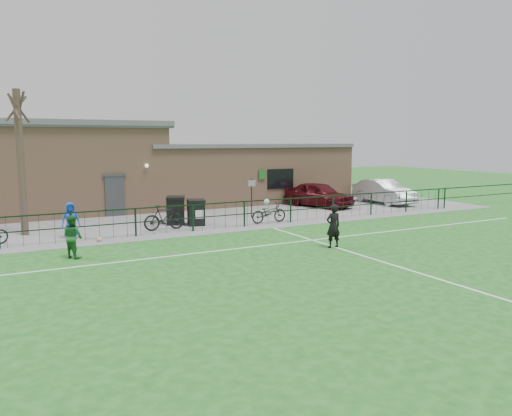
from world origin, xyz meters
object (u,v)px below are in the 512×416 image
bicycle_d (164,218)px  bicycle_e (269,213)px  sign_post (252,198)px  car_maroon (319,194)px  wheelie_bin_right (196,213)px  wheelie_bin_left (176,211)px  car_silver (384,191)px  spectator_child (71,220)px  bare_tree (21,163)px  ball_ground (99,239)px  outfield_player (73,237)px

bicycle_d → bicycle_e: bicycle_d is taller
sign_post → car_maroon: sign_post is taller
wheelie_bin_right → wheelie_bin_left: bearing=149.6°
bicycle_e → bicycle_d: bearing=83.3°
bicycle_d → car_silver: bearing=-80.4°
bicycle_e → spectator_child: 8.91m
wheelie_bin_left → bare_tree: bearing=-162.4°
car_silver → spectator_child: (-18.84, -2.45, -0.02)m
wheelie_bin_left → car_maroon: (9.51, 1.87, 0.13)m
bare_tree → car_maroon: size_ratio=1.39×
bare_tree → car_silver: (20.45, 0.88, -2.23)m
car_silver → bicycle_e: 10.39m
bare_tree → ball_ground: bearing=-49.5°
wheelie_bin_right → car_silver: size_ratio=0.25×
wheelie_bin_left → car_maroon: car_maroon is taller
wheelie_bin_right → ball_ground: (-4.74, -1.76, -0.47)m
sign_post → bare_tree: bearing=178.2°
outfield_player → sign_post: bearing=-95.0°
ball_ground → outfield_player: bearing=-119.1°
wheelie_bin_right → bicycle_e: wheelie_bin_right is taller
sign_post → ball_ground: 8.51m
sign_post → bicycle_e: sign_post is taller
outfield_player → ball_ground: (1.28, 2.30, -0.62)m
bicycle_d → wheelie_bin_left: bearing=-37.3°
wheelie_bin_left → outfield_player: 7.12m
bicycle_d → spectator_child: size_ratio=1.26×
car_maroon → wheelie_bin_left: bearing=172.5°
car_silver → ball_ground: size_ratio=21.97×
sign_post → bicycle_e: 1.87m
wheelie_bin_right → spectator_child: 5.60m
wheelie_bin_left → spectator_child: (-4.84, -1.19, 0.12)m
bare_tree → spectator_child: bearing=-44.3°
wheelie_bin_left → car_maroon: 9.69m
outfield_player → ball_ground: outfield_player is taller
car_silver → outfield_player: 20.20m
wheelie_bin_right → bicycle_d: size_ratio=0.61×
car_silver → bicycle_d: bearing=-167.9°
wheelie_bin_left → outfield_player: outfield_player is taller
wheelie_bin_right → ball_ground: 5.07m
ball_ground → bicycle_e: bearing=5.3°
bicycle_d → bicycle_e: bearing=-95.4°
sign_post → spectator_child: 9.00m
bare_tree → bicycle_d: (5.49, -1.65, -2.43)m
bicycle_d → sign_post: bearing=-75.2°
outfield_player → bare_tree: bearing=-19.5°
bare_tree → car_maroon: 16.19m
wheelie_bin_left → outfield_player: size_ratio=0.84×
car_maroon → wheelie_bin_right: bearing=177.9°
spectator_child → wheelie_bin_right: bearing=5.9°
bare_tree → bicycle_d: 6.22m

